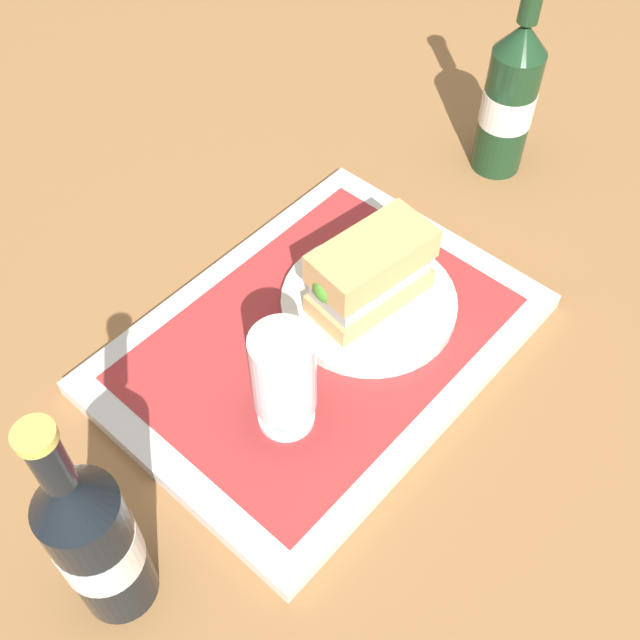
# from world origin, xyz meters

# --- Properties ---
(ground_plane) EXTENTS (3.00, 3.00, 0.00)m
(ground_plane) POSITION_xyz_m (0.00, 0.00, 0.00)
(ground_plane) COLOR olive
(tray) EXTENTS (0.44, 0.32, 0.02)m
(tray) POSITION_xyz_m (0.00, 0.00, 0.01)
(tray) COLOR silver
(tray) RESTS_ON ground_plane
(placemat) EXTENTS (0.38, 0.27, 0.00)m
(placemat) POSITION_xyz_m (0.00, 0.00, 0.02)
(placemat) COLOR #9E2D2D
(placemat) RESTS_ON tray
(plate) EXTENTS (0.19, 0.19, 0.01)m
(plate) POSITION_xyz_m (-0.07, 0.01, 0.03)
(plate) COLOR silver
(plate) RESTS_ON placemat
(sandwich) EXTENTS (0.14, 0.08, 0.08)m
(sandwich) POSITION_xyz_m (-0.06, 0.01, 0.08)
(sandwich) COLOR tan
(sandwich) RESTS_ON plate
(beer_glass) EXTENTS (0.06, 0.06, 0.12)m
(beer_glass) POSITION_xyz_m (0.09, 0.04, 0.09)
(beer_glass) COLOR silver
(beer_glass) RESTS_ON placemat
(beer_bottle) EXTENTS (0.07, 0.07, 0.27)m
(beer_bottle) POSITION_xyz_m (0.31, 0.04, 0.10)
(beer_bottle) COLOR black
(beer_bottle) RESTS_ON ground_plane
(second_bottle) EXTENTS (0.07, 0.07, 0.27)m
(second_bottle) POSITION_xyz_m (-0.38, -0.03, 0.10)
(second_bottle) COLOR #19381E
(second_bottle) RESTS_ON ground_plane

